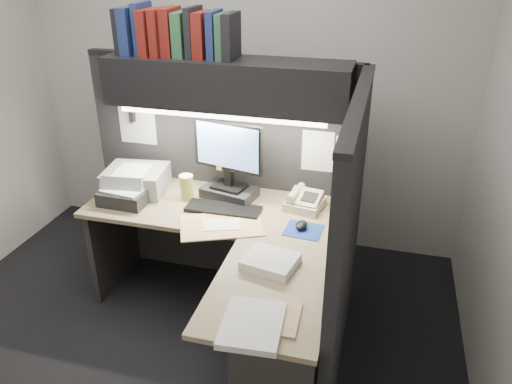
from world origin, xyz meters
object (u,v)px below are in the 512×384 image
at_px(coffee_cup, 187,188).
at_px(notebook_stack, 126,196).
at_px(telephone, 305,201).
at_px(printer, 136,180).
at_px(desk, 240,302).
at_px(monitor, 229,168).
at_px(overhead_shelf, 226,83).
at_px(keyboard, 223,209).

height_order(coffee_cup, notebook_stack, coffee_cup).
relative_size(telephone, printer, 0.58).
bearing_deg(desk, monitor, 111.86).
height_order(desk, telephone, telephone).
xyz_separation_m(coffee_cup, printer, (-0.39, 0.03, -0.00)).
height_order(desk, overhead_shelf, overhead_shelf).
relative_size(desk, notebook_stack, 5.50).
bearing_deg(notebook_stack, keyboard, 4.43).
bearing_deg(keyboard, notebook_stack, -176.66).
distance_m(desk, keyboard, 0.65).
distance_m(monitor, telephone, 0.55).
bearing_deg(telephone, coffee_cup, -163.79).
height_order(telephone, notebook_stack, notebook_stack).
height_order(desk, monitor, monitor).
xyz_separation_m(keyboard, notebook_stack, (-0.66, -0.05, 0.03)).
distance_m(keyboard, notebook_stack, 0.67).
bearing_deg(overhead_shelf, coffee_cup, -150.29).
bearing_deg(notebook_stack, printer, 93.99).
bearing_deg(notebook_stack, monitor, 20.98).
xyz_separation_m(keyboard, printer, (-0.68, 0.13, 0.07)).
bearing_deg(desk, notebook_stack, 153.46).
relative_size(overhead_shelf, telephone, 6.63).
bearing_deg(coffee_cup, monitor, 20.54).
bearing_deg(printer, telephone, -5.36).
bearing_deg(telephone, printer, -167.26).
xyz_separation_m(desk, keyboard, (-0.26, 0.51, 0.30)).
height_order(monitor, printer, monitor).
distance_m(overhead_shelf, telephone, 0.91).
xyz_separation_m(monitor, printer, (-0.65, -0.07, -0.13)).
relative_size(telephone, notebook_stack, 0.76).
distance_m(desk, monitor, 0.91).
bearing_deg(keyboard, desk, -64.09).
xyz_separation_m(desk, printer, (-0.94, 0.64, 0.37)).
height_order(telephone, printer, printer).
bearing_deg(monitor, telephone, 10.87).
relative_size(desk, monitor, 3.17).
distance_m(telephone, printer, 1.18).
distance_m(desk, printer, 1.19).
bearing_deg(coffee_cup, telephone, 6.01).
bearing_deg(overhead_shelf, printer, -170.06).
distance_m(monitor, coffee_cup, 0.31).
bearing_deg(coffee_cup, printer, 175.43).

